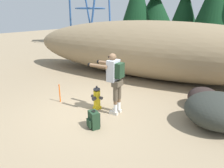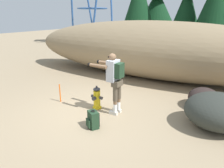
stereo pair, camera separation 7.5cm
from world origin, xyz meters
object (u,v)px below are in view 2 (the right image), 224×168
utility_worker (114,76)px  spare_backpack (93,120)px  survey_stake (60,93)px  fire_hydrant (97,98)px  boulder_large (218,111)px  boulder_mid (204,98)px

utility_worker → spare_backpack: bearing=90.0°
utility_worker → survey_stake: 2.08m
fire_hydrant → boulder_large: boulder_large is taller
fire_hydrant → utility_worker: (0.59, -0.00, 0.78)m
spare_backpack → boulder_mid: bearing=173.0°
survey_stake → boulder_mid: bearing=25.6°
utility_worker → survey_stake: utility_worker is taller
boulder_large → spare_backpack: bearing=-148.4°
utility_worker → spare_backpack: 1.33m
utility_worker → boulder_mid: size_ratio=1.65×
boulder_mid → survey_stake: bearing=-154.4°
boulder_mid → survey_stake: (-4.06, -1.95, -0.00)m
boulder_large → boulder_mid: (-0.47, 1.12, -0.14)m
spare_backpack → boulder_large: (2.64, 1.62, 0.23)m
utility_worker → boulder_mid: (2.16, 1.74, -0.80)m
utility_worker → survey_stake: bearing=6.7°
boulder_large → survey_stake: boulder_large is taller
boulder_mid → spare_backpack: bearing=-128.3°
spare_backpack → survey_stake: (-1.90, 0.79, 0.08)m
boulder_large → survey_stake: bearing=-169.7°
utility_worker → boulder_large: size_ratio=1.09×
utility_worker → fire_hydrant: bearing=0.5°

